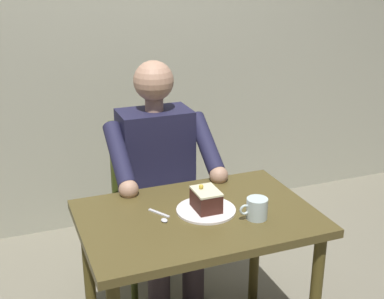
# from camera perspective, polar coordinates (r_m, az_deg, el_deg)

# --- Properties ---
(dining_table) EXTENTS (0.97, 0.66, 0.72)m
(dining_table) POSITION_cam_1_polar(r_m,az_deg,el_deg) (2.21, 0.64, -9.42)
(dining_table) COLOR #4F4220
(dining_table) RESTS_ON ground
(chair) EXTENTS (0.42, 0.42, 0.91)m
(chair) POSITION_cam_1_polar(r_m,az_deg,el_deg) (2.83, -4.48, -5.03)
(chair) COLOR #404B1A
(chair) RESTS_ON ground
(seated_person) EXTENTS (0.53, 0.58, 1.26)m
(seated_person) POSITION_cam_1_polar(r_m,az_deg,el_deg) (2.62, -3.47, -3.56)
(seated_person) COLOR #1E1E39
(seated_person) RESTS_ON ground
(dessert_plate) EXTENTS (0.25, 0.25, 0.01)m
(dessert_plate) POSITION_cam_1_polar(r_m,az_deg,el_deg) (2.19, 1.55, -6.67)
(dessert_plate) COLOR white
(dessert_plate) RESTS_ON dining_table
(cake_slice) EXTENTS (0.10, 0.13, 0.11)m
(cake_slice) POSITION_cam_1_polar(r_m,az_deg,el_deg) (2.17, 1.56, -5.52)
(cake_slice) COLOR #3F1E16
(cake_slice) RESTS_ON dessert_plate
(coffee_cup) EXTENTS (0.12, 0.09, 0.09)m
(coffee_cup) POSITION_cam_1_polar(r_m,az_deg,el_deg) (2.13, 7.12, -6.42)
(coffee_cup) COLOR silver
(coffee_cup) RESTS_ON dining_table
(dessert_spoon) EXTENTS (0.07, 0.14, 0.01)m
(dessert_spoon) POSITION_cam_1_polar(r_m,az_deg,el_deg) (2.14, -3.34, -7.41)
(dessert_spoon) COLOR silver
(dessert_spoon) RESTS_ON dining_table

